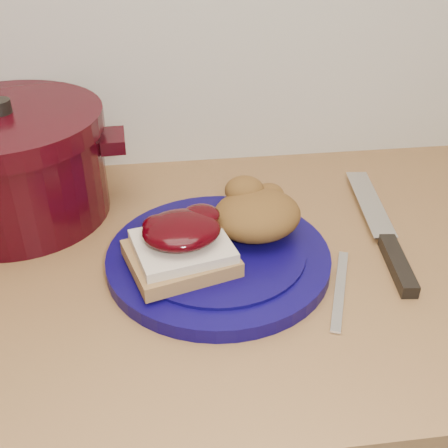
{
  "coord_description": "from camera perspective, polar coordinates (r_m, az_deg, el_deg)",
  "views": [
    {
      "loc": [
        -0.05,
        0.9,
        1.35
      ],
      "look_at": [
        0.03,
        1.51,
        0.95
      ],
      "focal_mm": 45.0,
      "sensor_mm": 36.0,
      "label": 1
    }
  ],
  "objects": [
    {
      "name": "butter_knife",
      "position": [
        0.72,
        11.69,
        -6.48
      ],
      "size": [
        0.07,
        0.15,
        0.0
      ],
      "primitive_type": "cube",
      "rotation": [
        0.0,
        0.0,
        1.21
      ],
      "color": "silver",
      "rests_on": "wood_countertop"
    },
    {
      "name": "stuffing_mound",
      "position": [
        0.75,
        3.36,
        0.9
      ],
      "size": [
        0.14,
        0.12,
        0.06
      ],
      "primitive_type": "ellipsoid",
      "rotation": [
        0.0,
        0.0,
        0.18
      ],
      "color": "brown",
      "rests_on": "plate"
    },
    {
      "name": "dutch_oven",
      "position": [
        0.87,
        -20.72,
        5.73
      ],
      "size": [
        0.33,
        0.29,
        0.18
      ],
      "rotation": [
        0.0,
        0.0,
        0.05
      ],
      "color": "black",
      "rests_on": "wood_countertop"
    },
    {
      "name": "plate",
      "position": [
        0.74,
        -0.57,
        -3.5
      ],
      "size": [
        0.34,
        0.34,
        0.02
      ],
      "primitive_type": "cylinder",
      "rotation": [
        0.0,
        0.0,
        0.18
      ],
      "color": "#090440",
      "rests_on": "wood_countertop"
    },
    {
      "name": "chef_knife",
      "position": [
        0.8,
        16.44,
        -2.14
      ],
      "size": [
        0.06,
        0.31,
        0.02
      ],
      "rotation": [
        0.0,
        0.0,
        1.46
      ],
      "color": "black",
      "rests_on": "wood_countertop"
    },
    {
      "name": "sandwich",
      "position": [
        0.7,
        -4.36,
        -2.12
      ],
      "size": [
        0.15,
        0.14,
        0.06
      ],
      "rotation": [
        0.0,
        0.0,
        0.18
      ],
      "color": "olive",
      "rests_on": "plate"
    }
  ]
}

